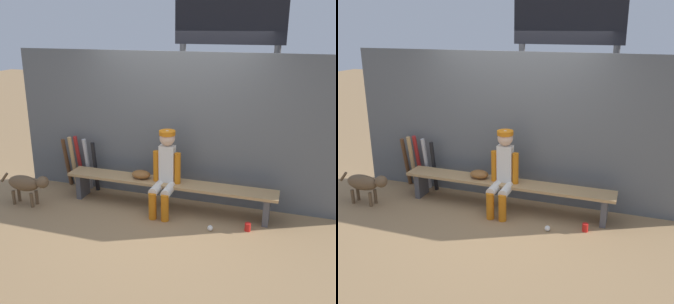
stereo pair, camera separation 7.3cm
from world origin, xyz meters
TOP-DOWN VIEW (x-y plane):
  - ground_plane at (0.00, 0.00)m, footprint 30.00×30.00m
  - chainlink_fence at (0.00, 0.40)m, footprint 5.21×0.03m
  - dugout_bench at (0.00, 0.00)m, footprint 3.13×0.36m
  - player_seated at (-0.01, -0.10)m, footprint 0.41×0.55m
  - baseball_glove at (-0.42, 0.00)m, footprint 0.28×0.20m
  - bat_aluminum_black at (-1.31, 0.24)m, footprint 0.09×0.14m
  - bat_aluminum_silver at (-1.46, 0.26)m, footprint 0.08×0.20m
  - bat_aluminum_red at (-1.63, 0.30)m, footprint 0.07×0.24m
  - bat_wood_tan at (-1.70, 0.24)m, footprint 0.09×0.24m
  - bat_wood_dark at (-1.86, 0.29)m, footprint 0.08×0.20m
  - baseball at (0.74, -0.46)m, footprint 0.07×0.07m
  - cup_on_ground at (1.21, -0.31)m, footprint 0.08×0.08m
  - cup_on_bench at (-0.15, 0.06)m, footprint 0.08×0.08m
  - scoreboard at (0.64, 1.23)m, footprint 1.98×0.27m
  - dog at (-2.04, -0.54)m, footprint 0.84×0.20m

SIDE VIEW (x-z plane):
  - ground_plane at x=0.00m, z-range 0.00..0.00m
  - baseball at x=0.74m, z-range 0.00..0.07m
  - cup_on_ground at x=1.21m, z-range 0.00..0.11m
  - dog at x=-2.04m, z-range 0.09..0.58m
  - dugout_bench at x=0.00m, z-range 0.13..0.56m
  - bat_aluminum_black at x=-1.31m, z-range 0.00..0.83m
  - bat_wood_dark at x=-1.86m, z-range 0.00..0.83m
  - bat_aluminum_silver at x=-1.46m, z-range 0.00..0.88m
  - bat_aluminum_red at x=-1.63m, z-range 0.00..0.90m
  - bat_wood_tan at x=-1.70m, z-range 0.00..0.91m
  - cup_on_bench at x=-0.15m, z-range 0.43..0.54m
  - baseball_glove at x=-0.42m, z-range 0.43..0.55m
  - player_seated at x=-0.01m, z-range 0.04..1.23m
  - chainlink_fence at x=0.00m, z-range 0.00..2.24m
  - scoreboard at x=0.64m, z-range 0.65..4.08m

